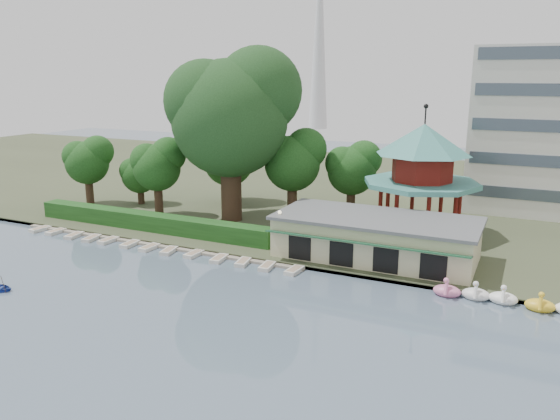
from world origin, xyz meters
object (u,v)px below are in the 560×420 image
Objects in this scene: big_tree at (232,109)px; boathouse at (376,237)px; dock at (154,244)px; pavilion at (422,168)px.

boathouse is at bearing -18.35° from big_tree.
big_tree reaches higher than boathouse.
pavilion is at bearing 31.66° from dock.
boathouse is 0.94× the size of big_tree.
big_tree is (-18.82, 6.24, 10.86)m from boathouse.
pavilion reaches higher than dock.
big_tree is (3.18, 11.02, 13.10)m from dock.
pavilion is (24.00, 14.80, 7.36)m from dock.
big_tree is at bearing -169.70° from pavilion.
dock is at bearing -167.76° from boathouse.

